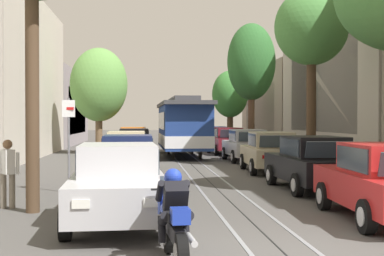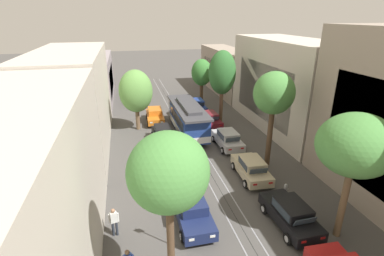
{
  "view_description": "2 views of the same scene",
  "coord_description": "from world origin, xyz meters",
  "px_view_note": "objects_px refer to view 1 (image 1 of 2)",
  "views": [
    {
      "loc": [
        -2.15,
        -7.89,
        2.07
      ],
      "look_at": [
        -0.2,
        14.49,
        1.72
      ],
      "focal_mm": 51.28,
      "sensor_mm": 36.0,
      "label": 1
    },
    {
      "loc": [
        -5.86,
        -4.48,
        11.43
      ],
      "look_at": [
        0.0,
        20.77,
        1.38
      ],
      "focal_mm": 27.37,
      "sensor_mm": 36.0,
      "label": 2
    }
  ],
  "objects_px": {
    "street_tree_kerb_left_second": "(99,85)",
    "street_tree_kerb_right_second": "(311,29)",
    "parked_car_navy_second_left": "(128,160)",
    "street_tree_kerb_right_fourth": "(230,95)",
    "parked_car_blue_sixth_right": "(214,138)",
    "parked_car_black_second_right": "(313,163)",
    "parked_car_beige_mid_left": "(127,150)",
    "cable_car_trolley": "(183,127)",
    "motorcycle_with_rider": "(174,220)",
    "street_tree_kerb_right_mid": "(251,63)",
    "fire_hydrant": "(326,167)",
    "pedestrian_crossing_far": "(8,170)",
    "street_sign_post": "(69,134)",
    "parked_car_orange_fifth_left": "(133,139)",
    "parked_car_silver_fourth_right": "(247,145)",
    "parked_car_beige_mid_right": "(270,152)",
    "parked_car_black_fourth_left": "(134,143)",
    "parked_car_silver_near_left": "(118,184)",
    "parked_car_maroon_fifth_right": "(227,141)"
  },
  "relations": [
    {
      "from": "parked_car_navy_second_left",
      "to": "street_tree_kerb_right_fourth",
      "type": "distance_m",
      "value": 26.32
    },
    {
      "from": "parked_car_beige_mid_left",
      "to": "parked_car_orange_fifth_left",
      "type": "relative_size",
      "value": 0.99
    },
    {
      "from": "street_tree_kerb_right_second",
      "to": "pedestrian_crossing_far",
      "type": "relative_size",
      "value": 4.76
    },
    {
      "from": "parked_car_navy_second_left",
      "to": "parked_car_silver_fourth_right",
      "type": "xyz_separation_m",
      "value": [
        5.55,
        9.57,
        0.0
      ]
    },
    {
      "from": "street_tree_kerb_right_mid",
      "to": "parked_car_silver_fourth_right",
      "type": "bearing_deg",
      "value": -103.01
    },
    {
      "from": "parked_car_silver_fourth_right",
      "to": "fire_hydrant",
      "type": "xyz_separation_m",
      "value": [
        1.24,
        -8.21,
        -0.38
      ]
    },
    {
      "from": "cable_car_trolley",
      "to": "street_sign_post",
      "type": "bearing_deg",
      "value": -106.33
    },
    {
      "from": "parked_car_navy_second_left",
      "to": "parked_car_beige_mid_left",
      "type": "relative_size",
      "value": 1.0
    },
    {
      "from": "parked_car_orange_fifth_left",
      "to": "parked_car_silver_fourth_right",
      "type": "distance_m",
      "value": 10.05
    },
    {
      "from": "pedestrian_crossing_far",
      "to": "fire_hydrant",
      "type": "height_order",
      "value": "pedestrian_crossing_far"
    },
    {
      "from": "parked_car_navy_second_left",
      "to": "street_tree_kerb_right_mid",
      "type": "distance_m",
      "value": 18.34
    },
    {
      "from": "parked_car_navy_second_left",
      "to": "pedestrian_crossing_far",
      "type": "distance_m",
      "value": 4.87
    },
    {
      "from": "parked_car_navy_second_left",
      "to": "street_tree_kerb_left_second",
      "type": "relative_size",
      "value": 0.69
    },
    {
      "from": "parked_car_blue_sixth_right",
      "to": "street_sign_post",
      "type": "distance_m",
      "value": 23.09
    },
    {
      "from": "parked_car_maroon_fifth_right",
      "to": "pedestrian_crossing_far",
      "type": "height_order",
      "value": "pedestrian_crossing_far"
    },
    {
      "from": "motorcycle_with_rider",
      "to": "street_sign_post",
      "type": "height_order",
      "value": "street_sign_post"
    },
    {
      "from": "parked_car_beige_mid_left",
      "to": "street_tree_kerb_right_fourth",
      "type": "relative_size",
      "value": 0.74
    },
    {
      "from": "street_tree_kerb_left_second",
      "to": "street_tree_kerb_right_second",
      "type": "bearing_deg",
      "value": -46.79
    },
    {
      "from": "motorcycle_with_rider",
      "to": "fire_hydrant",
      "type": "height_order",
      "value": "motorcycle_with_rider"
    },
    {
      "from": "parked_car_blue_sixth_right",
      "to": "street_tree_kerb_right_mid",
      "type": "bearing_deg",
      "value": -68.3
    },
    {
      "from": "cable_car_trolley",
      "to": "street_tree_kerb_right_mid",
      "type": "bearing_deg",
      "value": 34.18
    },
    {
      "from": "parked_car_silver_fourth_right",
      "to": "parked_car_blue_sixth_right",
      "type": "relative_size",
      "value": 1.0
    },
    {
      "from": "parked_car_beige_mid_left",
      "to": "street_sign_post",
      "type": "bearing_deg",
      "value": -101.42
    },
    {
      "from": "parked_car_navy_second_left",
      "to": "street_tree_kerb_left_second",
      "type": "xyz_separation_m",
      "value": [
        -2.2,
        16.03,
        3.32
      ]
    },
    {
      "from": "parked_car_silver_near_left",
      "to": "parked_car_orange_fifth_left",
      "type": "bearing_deg",
      "value": 90.43
    },
    {
      "from": "parked_car_navy_second_left",
      "to": "cable_car_trolley",
      "type": "height_order",
      "value": "cable_car_trolley"
    },
    {
      "from": "parked_car_silver_fourth_right",
      "to": "street_tree_kerb_right_mid",
      "type": "relative_size",
      "value": 0.55
    },
    {
      "from": "street_tree_kerb_right_mid",
      "to": "pedestrian_crossing_far",
      "type": "relative_size",
      "value": 4.99
    },
    {
      "from": "parked_car_navy_second_left",
      "to": "fire_hydrant",
      "type": "bearing_deg",
      "value": 11.35
    },
    {
      "from": "parked_car_silver_fourth_right",
      "to": "motorcycle_with_rider",
      "type": "relative_size",
      "value": 2.2
    },
    {
      "from": "parked_car_blue_sixth_right",
      "to": "street_tree_kerb_right_second",
      "type": "xyz_separation_m",
      "value": [
        2.22,
        -14.96,
        5.1
      ]
    },
    {
      "from": "street_tree_kerb_right_mid",
      "to": "motorcycle_with_rider",
      "type": "distance_m",
      "value": 26.82
    },
    {
      "from": "street_tree_kerb_left_second",
      "to": "street_sign_post",
      "type": "relative_size",
      "value": 2.37
    },
    {
      "from": "parked_car_beige_mid_left",
      "to": "motorcycle_with_rider",
      "type": "height_order",
      "value": "parked_car_beige_mid_left"
    },
    {
      "from": "street_tree_kerb_right_second",
      "to": "motorcycle_with_rider",
      "type": "bearing_deg",
      "value": -113.85
    },
    {
      "from": "street_tree_kerb_right_mid",
      "to": "motorcycle_with_rider",
      "type": "bearing_deg",
      "value": -103.52
    },
    {
      "from": "parked_car_orange_fifth_left",
      "to": "street_tree_kerb_right_second",
      "type": "xyz_separation_m",
      "value": [
        7.76,
        -12.2,
        5.1
      ]
    },
    {
      "from": "parked_car_beige_mid_left",
      "to": "parked_car_silver_fourth_right",
      "type": "xyz_separation_m",
      "value": [
        5.77,
        4.03,
        0.0
      ]
    },
    {
      "from": "parked_car_silver_fourth_right",
      "to": "parked_car_maroon_fifth_right",
      "type": "distance_m",
      "value": 5.66
    },
    {
      "from": "street_sign_post",
      "to": "cable_car_trolley",
      "type": "bearing_deg",
      "value": 73.67
    },
    {
      "from": "street_tree_kerb_right_mid",
      "to": "fire_hydrant",
      "type": "relative_size",
      "value": 9.52
    },
    {
      "from": "street_tree_kerb_right_fourth",
      "to": "cable_car_trolley",
      "type": "bearing_deg",
      "value": -110.75
    },
    {
      "from": "street_tree_kerb_left_second",
      "to": "cable_car_trolley",
      "type": "xyz_separation_m",
      "value": [
        4.86,
        -2.8,
        -2.46
      ]
    },
    {
      "from": "parked_car_black_fourth_left",
      "to": "street_tree_kerb_right_second",
      "type": "distance_m",
      "value": 11.14
    },
    {
      "from": "parked_car_black_second_right",
      "to": "street_tree_kerb_right_mid",
      "type": "bearing_deg",
      "value": 84.61
    },
    {
      "from": "parked_car_orange_fifth_left",
      "to": "cable_car_trolley",
      "type": "relative_size",
      "value": 0.48
    },
    {
      "from": "parked_car_beige_mid_right",
      "to": "motorcycle_with_rider",
      "type": "xyz_separation_m",
      "value": [
        -4.51,
        -13.38,
        -0.15
      ]
    },
    {
      "from": "parked_car_silver_near_left",
      "to": "parked_car_black_second_right",
      "type": "height_order",
      "value": "same"
    },
    {
      "from": "parked_car_blue_sixth_right",
      "to": "parked_car_black_second_right",
      "type": "bearing_deg",
      "value": -89.84
    },
    {
      "from": "pedestrian_crossing_far",
      "to": "street_sign_post",
      "type": "xyz_separation_m",
      "value": [
        1.04,
        2.68,
        0.76
      ]
    }
  ]
}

